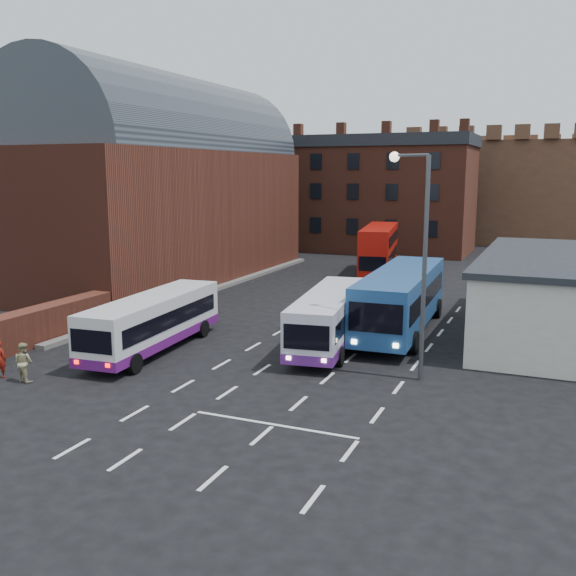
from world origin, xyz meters
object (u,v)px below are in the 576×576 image
at_px(bus_white_inbound, 329,315).
at_px(street_lamp, 418,245).
at_px(bus_red_double, 379,249).
at_px(pedestrian_beige, 24,362).
at_px(pedestrian_red, 0,359).
at_px(bus_white_outbound, 153,319).
at_px(bus_blue, 401,296).

distance_m(bus_white_inbound, street_lamp, 7.14).
bearing_deg(bus_red_double, pedestrian_beige, 69.68).
relative_size(bus_red_double, pedestrian_red, 6.50).
height_order(bus_red_double, pedestrian_red, bus_red_double).
relative_size(bus_white_inbound, bus_red_double, 0.97).
bearing_deg(bus_white_inbound, pedestrian_red, 34.20).
xyz_separation_m(bus_white_outbound, pedestrian_beige, (-2.20, -5.98, -0.74)).
xyz_separation_m(pedestrian_red, pedestrian_beige, (1.31, 0.01, 0.02)).
distance_m(bus_white_outbound, bus_red_double, 26.67).
bearing_deg(bus_white_outbound, street_lamp, -0.94).
bearing_deg(bus_blue, street_lamp, 104.83).
bearing_deg(bus_blue, pedestrian_red, 43.62).
height_order(bus_blue, bus_red_double, bus_red_double).
height_order(bus_white_outbound, pedestrian_red, bus_white_outbound).
bearing_deg(bus_white_outbound, pedestrian_red, -124.47).
xyz_separation_m(bus_red_double, pedestrian_red, (-7.48, -32.35, -1.36)).
bearing_deg(bus_white_inbound, pedestrian_beige, 37.80).
xyz_separation_m(bus_blue, pedestrian_beige, (-12.28, -14.08, -1.14)).
relative_size(bus_blue, bus_red_double, 1.19).
relative_size(bus_white_outbound, street_lamp, 1.06).
bearing_deg(street_lamp, bus_red_double, 108.14).
relative_size(bus_white_outbound, bus_white_inbound, 0.98).
height_order(bus_white_inbound, street_lamp, street_lamp).
relative_size(bus_red_double, pedestrian_beige, 6.31).
distance_m(bus_blue, street_lamp, 8.57).
relative_size(bus_blue, pedestrian_red, 7.70).
distance_m(bus_white_outbound, pedestrian_beige, 6.41).
relative_size(bus_white_inbound, street_lamp, 1.08).
height_order(bus_white_inbound, pedestrian_red, bus_white_inbound).
bearing_deg(street_lamp, pedestrian_beige, -155.44).
xyz_separation_m(bus_white_inbound, street_lamp, (4.89, -3.32, 4.01)).
bearing_deg(bus_white_outbound, bus_red_double, 77.32).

